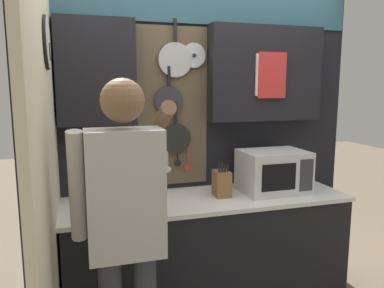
% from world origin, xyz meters
% --- Properties ---
extents(base_cabinet_counter, '(2.05, 0.64, 0.92)m').
position_xyz_m(base_cabinet_counter, '(0.00, -0.00, 0.46)').
color(base_cabinet_counter, black).
rests_on(base_cabinet_counter, ground_plane).
extents(back_wall_unit, '(2.62, 0.23, 2.47)m').
position_xyz_m(back_wall_unit, '(0.03, 0.28, 1.50)').
color(back_wall_unit, black).
rests_on(back_wall_unit, ground_plane).
extents(side_wall, '(0.07, 1.60, 2.47)m').
position_xyz_m(side_wall, '(-1.05, -0.40, 1.25)').
color(side_wall, beige).
rests_on(side_wall, ground_plane).
extents(microwave, '(0.49, 0.37, 0.32)m').
position_xyz_m(microwave, '(0.53, 0.00, 1.08)').
color(microwave, silver).
rests_on(microwave, base_cabinet_counter).
extents(knife_block, '(0.12, 0.16, 0.27)m').
position_xyz_m(knife_block, '(0.11, 0.00, 1.02)').
color(knife_block, brown).
rests_on(knife_block, base_cabinet_counter).
extents(utensil_crock, '(0.12, 0.12, 0.35)m').
position_xyz_m(utensil_crock, '(-0.50, 0.00, 1.01)').
color(utensil_crock, white).
rests_on(utensil_crock, base_cabinet_counter).
extents(person, '(0.54, 0.65, 1.76)m').
position_xyz_m(person, '(-0.66, -0.64, 1.06)').
color(person, '#383842').
rests_on(person, ground_plane).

